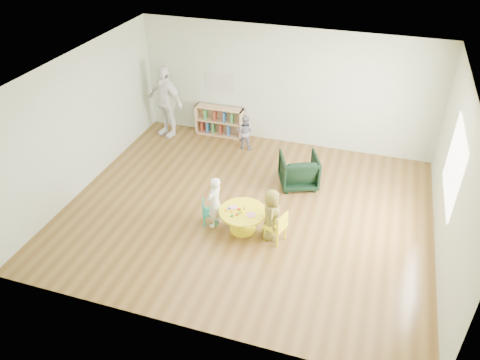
% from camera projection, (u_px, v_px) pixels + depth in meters
% --- Properties ---
extents(room, '(7.10, 7.00, 2.80)m').
position_uv_depth(room, '(249.00, 124.00, 8.18)').
color(room, brown).
rests_on(room, ground).
extents(activity_table, '(0.87, 0.87, 0.48)m').
position_uv_depth(activity_table, '(243.00, 217.00, 8.55)').
color(activity_table, '#FFEE15').
rests_on(activity_table, ground).
extents(kid_chair_left, '(0.35, 0.35, 0.51)m').
position_uv_depth(kid_chair_left, '(208.00, 211.00, 8.74)').
color(kid_chair_left, '#1B9571').
rests_on(kid_chair_left, ground).
extents(kid_chair_right, '(0.42, 0.42, 0.61)m').
position_uv_depth(kid_chair_right, '(277.00, 226.00, 8.28)').
color(kid_chair_right, '#FFEE15').
rests_on(kid_chair_right, ground).
extents(bookshelf, '(1.20, 0.30, 0.75)m').
position_uv_depth(bookshelf, '(219.00, 121.00, 11.71)').
color(bookshelf, tan).
rests_on(bookshelf, ground).
extents(alphabet_poster, '(0.74, 0.01, 0.54)m').
position_uv_depth(alphabet_poster, '(221.00, 82.00, 11.27)').
color(alphabet_poster, silver).
rests_on(alphabet_poster, ground).
extents(armchair, '(0.99, 1.00, 0.71)m').
position_uv_depth(armchair, '(299.00, 171.00, 9.78)').
color(armchair, black).
rests_on(armchair, ground).
extents(child_left, '(0.35, 0.43, 1.04)m').
position_uv_depth(child_left, '(215.00, 202.00, 8.55)').
color(child_left, white).
rests_on(child_left, ground).
extents(child_right, '(0.43, 0.56, 1.01)m').
position_uv_depth(child_right, '(271.00, 215.00, 8.27)').
color(child_right, gold).
rests_on(child_right, ground).
extents(toddler, '(0.43, 0.35, 0.86)m').
position_uv_depth(toddler, '(245.00, 132.00, 11.07)').
color(toddler, '#1C1B45').
rests_on(toddler, ground).
extents(adult_caretaker, '(1.14, 0.76, 1.80)m').
position_uv_depth(adult_caretaker, '(165.00, 101.00, 11.42)').
color(adult_caretaker, white).
rests_on(adult_caretaker, ground).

